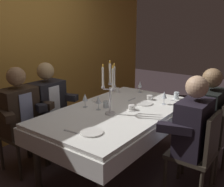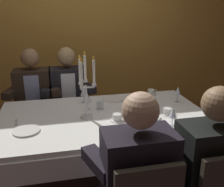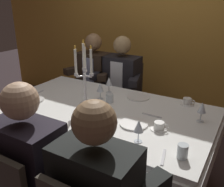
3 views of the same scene
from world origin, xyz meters
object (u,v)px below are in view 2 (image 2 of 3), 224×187
object	(u,v)px
wine_glass_1	(87,98)
water_tumbler_1	(208,119)
dinner_plate_1	(148,117)
seated_diner_2	(138,173)
coffee_cup_1	(117,118)
coffee_cup_2	(168,112)
wine_glass_2	(178,91)
wine_glass_3	(83,92)
candelabra	(86,89)
wine_glass_0	(173,113)
seated_diner_1	(68,89)
seated_diner_3	(212,163)
dinner_plate_2	(26,131)
dinner_plate_0	(113,99)
water_tumbler_0	(100,105)
dining_table	(104,127)
coffee_cup_0	(151,92)
seated_diner_0	(34,91)

from	to	relation	value
wine_glass_1	water_tumbler_1	distance (m)	1.09
dinner_plate_1	seated_diner_2	size ratio (longest dim) A/B	0.18
coffee_cup_1	coffee_cup_2	world-z (taller)	same
wine_glass_2	wine_glass_3	world-z (taller)	same
candelabra	coffee_cup_2	bearing A→B (deg)	-6.81
wine_glass_0	seated_diner_1	xyz separation A→B (m)	(-0.79, 1.23, -0.12)
wine_glass_1	coffee_cup_2	size ratio (longest dim) A/B	1.24
wine_glass_3	seated_diner_3	xyz separation A→B (m)	(0.67, -1.24, -0.12)
coffee_cup_2	seated_diner_1	bearing A→B (deg)	130.40
candelabra	seated_diner_3	world-z (taller)	candelabra
candelabra	wine_glass_1	size ratio (longest dim) A/B	3.60
dinner_plate_2	wine_glass_0	size ratio (longest dim) A/B	1.31
dinner_plate_0	water_tumbler_0	world-z (taller)	water_tumbler_0
wine_glass_2	water_tumbler_1	size ratio (longest dim) A/B	1.79
candelabra	dinner_plate_2	xyz separation A→B (m)	(-0.50, -0.17, -0.26)
dinner_plate_0	dinner_plate_1	world-z (taller)	same
coffee_cup_1	seated_diner_2	bearing A→B (deg)	-93.68
coffee_cup_1	wine_glass_2	bearing A→B (deg)	23.85
dining_table	water_tumbler_0	size ratio (longest dim) A/B	24.51
candelabra	wine_glass_1	bearing A→B (deg)	80.01
wine_glass_1	dinner_plate_1	bearing A→B (deg)	-31.22
seated_diner_1	wine_glass_3	bearing A→B (deg)	-75.85
wine_glass_0	water_tumbler_1	bearing A→B (deg)	-5.34
coffee_cup_0	seated_diner_0	size ratio (longest dim) A/B	0.11
dinner_plate_1	coffee_cup_1	xyz separation A→B (m)	(-0.29, -0.00, 0.02)
wine_glass_1	coffee_cup_0	bearing A→B (deg)	20.93
wine_glass_1	wine_glass_3	bearing A→B (deg)	95.17
wine_glass_3	coffee_cup_0	xyz separation A→B (m)	(0.77, 0.10, -0.09)
dinner_plate_2	seated_diner_2	xyz separation A→B (m)	(0.70, -0.69, -0.01)
wine_glass_1	coffee_cup_1	distance (m)	0.39
wine_glass_2	water_tumbler_1	world-z (taller)	wine_glass_2
seated_diner_1	wine_glass_0	bearing A→B (deg)	-57.38
dining_table	dinner_plate_0	bearing A→B (deg)	66.04
dining_table	coffee_cup_1	world-z (taller)	coffee_cup_1
dinner_plate_1	seated_diner_2	xyz separation A→B (m)	(-0.33, -0.75, -0.01)
dining_table	coffee_cup_1	size ratio (longest dim) A/B	14.70
seated_diner_0	dinner_plate_0	bearing A→B (deg)	-30.39
wine_glass_2	coffee_cup_1	xyz separation A→B (m)	(-0.72, -0.32, -0.09)
seated_diner_0	coffee_cup_0	bearing A→B (deg)	-18.11
coffee_cup_0	coffee_cup_1	bearing A→B (deg)	-131.94
water_tumbler_0	seated_diner_0	xyz separation A→B (m)	(-0.67, 0.74, -0.04)
dinner_plate_2	coffee_cup_0	bearing A→B (deg)	26.70
wine_glass_1	seated_diner_1	world-z (taller)	seated_diner_1
wine_glass_1	water_tumbler_0	size ratio (longest dim) A/B	2.07
coffee_cup_0	coffee_cup_2	distance (m)	0.57
water_tumbler_0	coffee_cup_0	xyz separation A→B (m)	(0.64, 0.31, -0.01)
wine_glass_0	dinner_plate_2	bearing A→B (deg)	172.57
dining_table	water_tumbler_0	distance (m)	0.22
water_tumbler_1	seated_diner_3	distance (m)	0.59
dinner_plate_0	wine_glass_2	bearing A→B (deg)	-18.28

